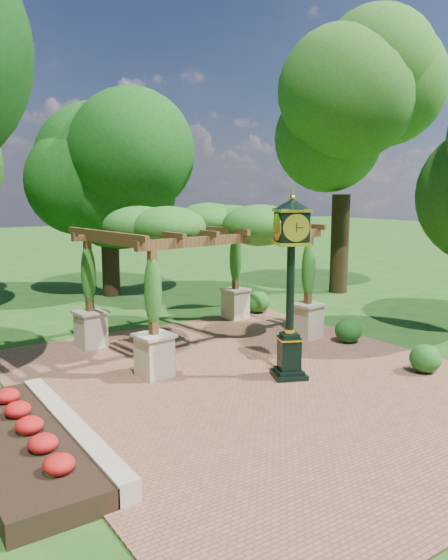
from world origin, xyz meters
TOP-DOWN VIEW (x-y plane):
  - ground at (0.00, 0.00)m, footprint 120.00×120.00m
  - brick_plaza at (0.00, 1.00)m, footprint 10.00×12.00m
  - border_wall at (-4.60, 0.50)m, footprint 0.35×5.00m
  - flower_bed at (-5.50, 0.50)m, footprint 1.50×5.00m
  - pedestal_clock at (0.73, 0.85)m, footprint 1.10×1.10m
  - pergola at (0.64, 4.57)m, footprint 6.66×4.59m
  - sundial at (1.61, 9.57)m, footprint 0.67×0.67m
  - shrub_front at (3.69, -0.73)m, footprint 0.82×0.82m
  - shrub_mid at (4.11, 2.17)m, footprint 0.85×0.85m
  - shrub_back at (4.32, 6.73)m, footprint 0.96×0.96m
  - tree_north at (1.29, 12.91)m, footprint 4.78×4.78m
  - tree_east_far at (9.79, 8.11)m, footprint 5.02×5.02m

SIDE VIEW (x-z plane):
  - ground at x=0.00m, z-range 0.00..0.00m
  - brick_plaza at x=0.00m, z-range 0.00..0.04m
  - flower_bed at x=-5.50m, z-range 0.00..0.36m
  - border_wall at x=-4.60m, z-range 0.00..0.40m
  - shrub_front at x=3.69m, z-range 0.04..0.72m
  - shrub_mid at x=4.11m, z-range 0.04..0.74m
  - shrub_back at x=4.32m, z-range 0.04..0.82m
  - sundial at x=1.61m, z-range -0.07..1.00m
  - pedestal_clock at x=0.73m, z-range 0.42..4.67m
  - pergola at x=0.64m, z-range 1.26..5.21m
  - tree_north at x=1.29m, z-range 1.46..9.27m
  - tree_east_far at x=9.79m, z-range 2.03..12.91m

